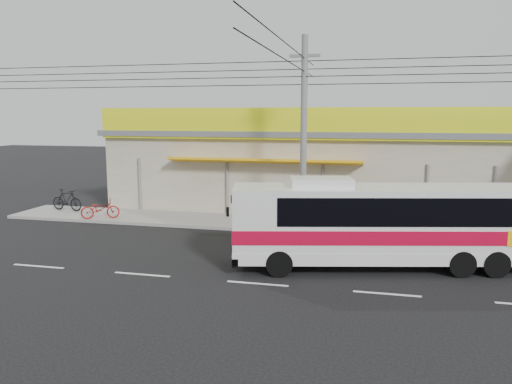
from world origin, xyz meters
TOP-DOWN VIEW (x-y plane):
  - ground at (0.00, 0.00)m, footprint 120.00×120.00m
  - sidewalk at (0.00, 6.00)m, footprint 30.00×3.20m
  - lane_markings at (0.00, -2.50)m, footprint 50.00×0.12m
  - storefront_building at (-0.01, 11.54)m, footprint 22.60×9.20m
  - coach_bus at (4.02, 0.16)m, footprint 10.63×4.46m
  - motorbike_red at (-9.87, 4.85)m, footprint 1.99×1.42m
  - motorbike_dark at (-12.75, 6.32)m, footprint 2.04×0.85m
  - utility_pole at (0.48, 4.20)m, footprint 34.00×14.00m

SIDE VIEW (x-z plane):
  - ground at x=0.00m, z-range 0.00..0.00m
  - lane_markings at x=0.00m, z-range -0.01..0.01m
  - sidewalk at x=0.00m, z-range 0.00..0.15m
  - motorbike_red at x=-9.87m, z-range 0.15..1.14m
  - motorbike_dark at x=-12.75m, z-range 0.15..1.34m
  - coach_bus at x=4.02m, z-range 0.11..3.31m
  - storefront_building at x=-0.01m, z-range -0.55..5.15m
  - utility_pole at x=0.48m, z-range 2.81..11.49m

